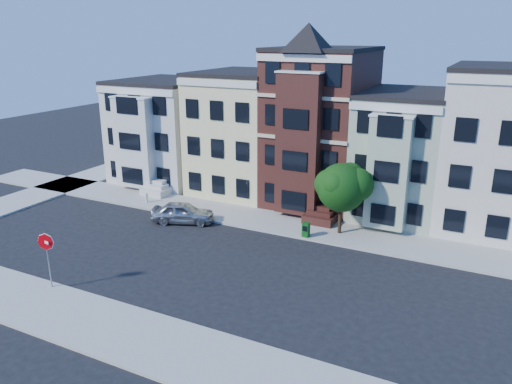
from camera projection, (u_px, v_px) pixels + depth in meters
The scene contains 13 objects.
ground at pixel (235, 270), 29.31m from camera, with size 120.00×120.00×0.00m, color black.
far_sidewalk at pixel (288, 224), 36.10m from camera, with size 60.00×4.00×0.15m, color #9E9B93.
near_sidewalk at pixel (149, 341), 22.47m from camera, with size 60.00×4.00×0.15m, color #9E9B93.
house_white at pixel (169, 131), 46.68m from camera, with size 8.00×9.00×9.00m, color silver.
house_yellow at pixel (244, 134), 43.12m from camera, with size 7.00×9.00×10.00m, color beige.
house_brown at pixel (321, 129), 39.83m from camera, with size 7.00×9.00×12.00m, color #3B1914.
house_green at pixel (403, 156), 37.51m from camera, with size 6.00×9.00×9.00m, color #9FAE93.
house_cream at pixel (508, 152), 34.22m from camera, with size 8.00×9.00×11.00m, color beige.
street_tree at pixel (341, 191), 33.48m from camera, with size 5.23×5.23×6.09m, color #164611, non-canonical shape.
parked_car at pixel (183, 213), 36.46m from camera, with size 1.83×4.54×1.55m, color #A9AAB0.
newspaper_box at pixel (306, 230), 33.61m from camera, with size 0.45×0.40×1.00m, color #105717.
fire_hydrant at pixel (147, 199), 40.49m from camera, with size 0.23×0.23×0.64m, color beige.
stop_sign at pixel (48, 257), 26.56m from camera, with size 0.97×0.14×3.53m, color #BA0009, non-canonical shape.
Camera 1 is at (13.00, -23.14, 13.32)m, focal length 35.00 mm.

